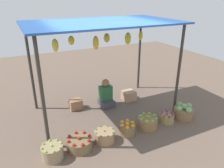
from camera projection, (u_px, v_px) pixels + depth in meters
name	position (u px, v px, depth m)	size (l,w,h in m)	color
ground_plane	(104.00, 110.00, 5.86)	(14.00, 14.00, 0.00)	brown
market_stall_structure	(103.00, 30.00, 5.04)	(3.59, 2.10, 2.34)	#38332D
vendor_person	(106.00, 96.00, 6.00)	(0.36, 0.44, 0.78)	#41414B
basket_limes	(52.00, 152.00, 4.09)	(0.41, 0.41, 0.32)	#95815D
basket_red_apples	(79.00, 144.00, 4.36)	(0.52, 0.52, 0.29)	brown
basket_green_chilies	(104.00, 136.00, 4.58)	(0.43, 0.43, 0.27)	#9D7853
basket_oranges	(127.00, 129.00, 4.80)	(0.36, 0.36, 0.31)	olive
basket_green_apples	(148.00, 122.00, 5.05)	(0.45, 0.45, 0.31)	olive
basket_purple_onions	(167.00, 118.00, 5.27)	(0.36, 0.36, 0.26)	#98824D
basket_cabbages	(183.00, 112.00, 5.44)	(0.49, 0.49, 0.39)	olive
wooden_crate_near_vendor	(129.00, 95.00, 6.39)	(0.35, 0.35, 0.27)	tan
wooden_crate_stacked_rear	(76.00, 104.00, 5.88)	(0.33, 0.27, 0.27)	#966A49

